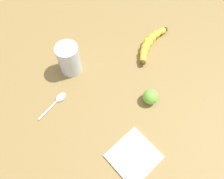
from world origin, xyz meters
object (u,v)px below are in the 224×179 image
at_px(banana, 150,43).
at_px(lime_fruit, 151,97).
at_px(smoothie_glass, 69,59).
at_px(teaspoon, 59,99).

xyz_separation_m(banana, lime_fruit, (-0.08, 0.20, 0.01)).
xyz_separation_m(smoothie_glass, lime_fruit, (-0.28, -0.01, -0.03)).
height_order(smoothie_glass, teaspoon, smoothie_glass).
bearing_deg(teaspoon, lime_fruit, -53.24).
distance_m(banana, teaspoon, 0.37).
xyz_separation_m(smoothie_glass, teaspoon, (-0.03, 0.11, -0.05)).
bearing_deg(lime_fruit, banana, -68.26).
bearing_deg(lime_fruit, teaspoon, 25.70).
height_order(smoothie_glass, lime_fruit, smoothie_glass).
relative_size(smoothie_glass, lime_fruit, 2.29).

